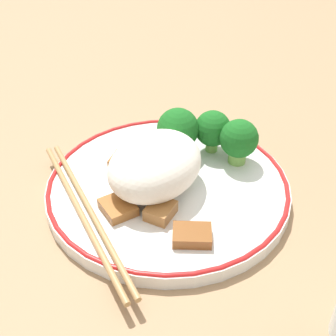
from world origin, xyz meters
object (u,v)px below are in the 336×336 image
object	(u,v)px
plate	(168,187)
broccoli_back_center	(213,129)
broccoli_back_left	(239,140)
broccoli_back_right	(178,129)
chopsticks	(85,211)

from	to	relation	value
plate	broccoli_back_center	size ratio (longest dim) A/B	5.11
broccoli_back_left	broccoli_back_center	distance (m)	0.03
plate	broccoli_back_center	bearing A→B (deg)	-4.73
plate	broccoli_back_left	distance (m)	0.09
broccoli_back_right	chopsticks	xyz separation A→B (m)	(-0.14, 0.02, -0.03)
broccoli_back_center	chopsticks	distance (m)	0.17
broccoli_back_right	plate	bearing A→B (deg)	-156.00
broccoli_back_left	broccoli_back_right	world-z (taller)	broccoli_back_right
broccoli_back_left	broccoli_back_right	xyz separation A→B (m)	(-0.02, 0.06, 0.00)
broccoli_back_left	chopsticks	xyz separation A→B (m)	(-0.16, 0.08, -0.03)
broccoli_back_left	broccoli_back_center	xyz separation A→B (m)	(0.00, 0.03, -0.00)
broccoli_back_center	broccoli_back_right	distance (m)	0.04
broccoli_back_right	chopsticks	size ratio (longest dim) A/B	0.26
plate	chopsticks	world-z (taller)	chopsticks
plate	chopsticks	size ratio (longest dim) A/B	1.19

